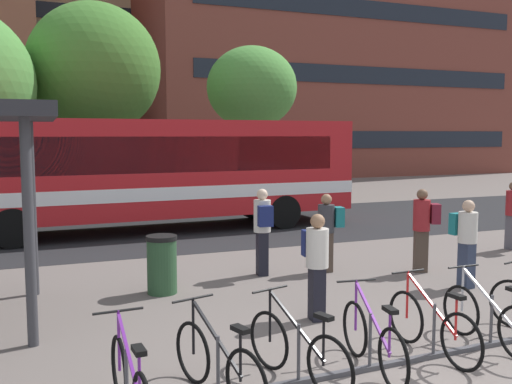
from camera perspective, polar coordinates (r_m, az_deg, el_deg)
name	(u,v)px	position (r m, az deg, el deg)	size (l,w,h in m)	color
bus_lane_asphalt	(181,229)	(17.07, -7.52, -3.69)	(80.00, 7.20, 0.01)	#232326
city_bus	(148,170)	(16.66, -10.75, 2.16)	(12.10, 2.96, 3.20)	red
bike_rack	(433,351)	(7.74, 17.31, -14.93)	(8.59, 0.37, 0.70)	#47474C
parked_bicycle_black_1	(218,364)	(6.28, -3.84, -16.82)	(0.64, 1.67, 0.99)	black
parked_bicycle_black_2	(298,351)	(6.64, 4.19, -15.54)	(0.65, 1.67, 0.99)	black
parked_bicycle_purple_3	(373,341)	(7.05, 11.61, -14.35)	(0.52, 1.72, 0.99)	black
parked_bicycle_red_4	(432,326)	(7.72, 17.19, -12.70)	(0.52, 1.72, 0.99)	black
parked_bicycle_silver_5	(489,319)	(8.25, 22.24, -11.67)	(0.52, 1.72, 0.99)	black
commuter_teal_pack_0	(466,237)	(11.12, 20.26, -4.24)	(0.35, 0.52, 1.62)	#2D3851
commuter_navy_pack_1	(263,226)	(11.26, 0.67, -3.41)	(0.39, 0.56, 1.73)	black
commuter_navy_pack_2	(316,259)	(8.67, 6.05, -6.67)	(0.38, 0.56, 1.62)	black
commuter_maroon_pack_5	(423,224)	(12.05, 16.38, -3.12)	(0.60, 0.49, 1.70)	#47382D
commuter_teal_pack_6	(328,227)	(11.68, 7.20, -3.51)	(0.57, 0.40, 1.60)	#47382D
trash_bin	(162,264)	(10.25, -9.39, -7.15)	(0.55, 0.55, 1.03)	#284C2D
street_tree_1	(94,70)	(22.37, -15.91, 11.70)	(4.88, 4.88, 7.63)	brown
street_tree_2	(252,88)	(24.75, -0.42, 10.37)	(3.86, 3.86, 6.55)	brown
building_right_wing	(316,34)	(44.34, 6.04, 15.44)	(25.99, 14.05, 20.52)	brown
building_centre_block	(92,60)	(48.69, -16.05, 12.58)	(19.48, 10.39, 17.50)	tan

